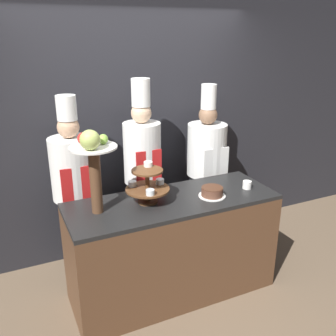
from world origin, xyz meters
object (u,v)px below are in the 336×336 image
(cup_white, at_px, (247,185))
(chef_center_left, at_px, (143,168))
(fruit_pedestal, at_px, (93,158))
(chef_center_right, at_px, (206,165))
(tiered_stand, at_px, (148,185))
(cake_round, at_px, (212,192))
(chef_left, at_px, (74,185))

(cup_white, relative_size, chef_center_left, 0.04)
(fruit_pedestal, distance_m, chef_center_right, 1.51)
(tiered_stand, relative_size, chef_center_right, 0.20)
(cake_round, relative_size, cup_white, 2.94)
(cake_round, distance_m, chef_center_right, 0.76)
(tiered_stand, distance_m, chef_center_right, 1.05)
(cake_round, relative_size, chef_center_right, 0.13)
(chef_center_left, bearing_deg, fruit_pedestal, -136.86)
(tiered_stand, distance_m, chef_left, 0.76)
(tiered_stand, distance_m, cup_white, 0.94)
(fruit_pedestal, xyz_separation_m, cake_round, (0.99, -0.11, -0.42))
(tiered_stand, bearing_deg, chef_center_right, 31.89)
(cake_round, bearing_deg, chef_left, 147.12)
(cup_white, bearing_deg, fruit_pedestal, 176.20)
(tiered_stand, height_order, cup_white, tiered_stand)
(chef_left, height_order, chef_center_right, chef_center_right)
(chef_center_right, bearing_deg, chef_center_left, 180.00)
(tiered_stand, bearing_deg, cake_round, -12.97)
(fruit_pedestal, bearing_deg, chef_center_left, 43.14)
(cake_round, height_order, cup_white, cake_round)
(cup_white, distance_m, chef_left, 1.57)
(chef_center_left, xyz_separation_m, chef_center_right, (0.72, -0.00, -0.08))
(fruit_pedestal, height_order, cup_white, fruit_pedestal)
(cup_white, xyz_separation_m, chef_left, (-1.43, 0.66, 0.00))
(chef_left, bearing_deg, cake_round, -32.88)
(cup_white, xyz_separation_m, chef_center_left, (-0.75, 0.66, 0.06))
(cup_white, bearing_deg, chef_left, 155.11)
(fruit_pedestal, distance_m, chef_left, 0.71)
(tiered_stand, distance_m, fruit_pedestal, 0.53)
(tiered_stand, relative_size, chef_center_left, 0.19)
(chef_left, relative_size, chef_center_left, 0.94)
(chef_left, distance_m, chef_center_left, 0.67)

